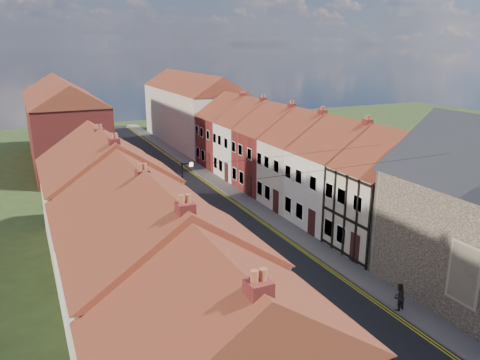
# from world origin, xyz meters

# --- Properties ---
(road) EXTENTS (7.00, 90.00, 0.02)m
(road) POSITION_xyz_m (0.00, 30.00, 0.01)
(road) COLOR black
(road) RESTS_ON ground
(pavement_left) EXTENTS (1.80, 90.00, 0.12)m
(pavement_left) POSITION_xyz_m (-4.40, 30.00, 0.06)
(pavement_left) COLOR slate
(pavement_left) RESTS_ON ground
(pavement_right) EXTENTS (1.80, 90.00, 0.12)m
(pavement_right) POSITION_xyz_m (4.40, 30.00, 0.06)
(pavement_right) COLOR slate
(pavement_right) RESTS_ON ground
(cottage_r_tudor) EXTENTS (8.30, 5.20, 9.00)m
(cottage_r_tudor) POSITION_xyz_m (9.27, 12.70, 4.47)
(cottage_r_tudor) COLOR #B8B29B
(cottage_r_tudor) RESTS_ON ground
(cottage_r_white_near) EXTENTS (8.30, 6.00, 9.00)m
(cottage_r_white_near) POSITION_xyz_m (9.30, 18.10, 4.47)
(cottage_r_white_near) COLOR beige
(cottage_r_white_near) RESTS_ON ground
(cottage_r_cream_mid) EXTENTS (8.30, 5.20, 9.00)m
(cottage_r_cream_mid) POSITION_xyz_m (9.30, 23.50, 4.48)
(cottage_r_cream_mid) COLOR #B8B29B
(cottage_r_cream_mid) RESTS_ON ground
(cottage_r_pink) EXTENTS (8.30, 6.00, 9.00)m
(cottage_r_pink) POSITION_xyz_m (9.30, 28.90, 4.47)
(cottage_r_pink) COLOR maroon
(cottage_r_pink) RESTS_ON ground
(cottage_r_white_far) EXTENTS (8.30, 5.20, 9.00)m
(cottage_r_white_far) POSITION_xyz_m (9.30, 34.30, 4.48)
(cottage_r_white_far) COLOR beige
(cottage_r_white_far) RESTS_ON ground
(cottage_r_cream_far) EXTENTS (8.30, 6.00, 9.00)m
(cottage_r_cream_far) POSITION_xyz_m (9.30, 39.70, 4.47)
(cottage_r_cream_far) COLOR maroon
(cottage_r_cream_far) RESTS_ON ground
(cottage_l_cream) EXTENTS (8.30, 6.30, 9.10)m
(cottage_l_cream) POSITION_xyz_m (-9.30, 5.55, 4.52)
(cottage_l_cream) COLOR #B8B29B
(cottage_l_cream) RESTS_ON ground
(cottage_l_white) EXTENTS (8.30, 6.90, 8.80)m
(cottage_l_white) POSITION_xyz_m (-9.30, 11.95, 4.37)
(cottage_l_white) COLOR beige
(cottage_l_white) RESTS_ON ground
(cottage_l_brick_mid) EXTENTS (8.30, 5.70, 9.10)m
(cottage_l_brick_mid) POSITION_xyz_m (-9.30, 18.05, 4.53)
(cottage_l_brick_mid) COLOR #B8B29B
(cottage_l_brick_mid) RESTS_ON ground
(cottage_l_pink) EXTENTS (8.30, 6.30, 8.80)m
(cottage_l_pink) POSITION_xyz_m (-9.30, 23.85, 4.37)
(cottage_l_pink) COLOR beige
(cottage_l_pink) RESTS_ON ground
(block_right_far) EXTENTS (8.30, 24.20, 10.50)m
(block_right_far) POSITION_xyz_m (9.30, 55.00, 5.29)
(block_right_far) COLOR #B8B29B
(block_right_far) RESTS_ON ground
(block_left_far) EXTENTS (8.30, 24.20, 10.50)m
(block_left_far) POSITION_xyz_m (-9.30, 50.00, 5.29)
(block_left_far) COLOR maroon
(block_left_far) RESTS_ON ground
(lamppost) EXTENTS (0.88, 0.15, 6.00)m
(lamppost) POSITION_xyz_m (-3.81, 20.00, 3.54)
(lamppost) COLOR black
(lamppost) RESTS_ON pavement_left
(car_near) EXTENTS (2.30, 4.42, 1.44)m
(car_near) POSITION_xyz_m (-3.20, 8.73, 0.72)
(car_near) COLOR black
(car_near) RESTS_ON ground
(car_mid) EXTENTS (2.06, 4.05, 1.27)m
(car_mid) POSITION_xyz_m (-1.50, 28.36, 0.64)
(car_mid) COLOR #ADB1B5
(car_mid) RESTS_ON ground
(car_distant) EXTENTS (2.78, 4.76, 1.25)m
(car_distant) POSITION_xyz_m (-2.80, 56.03, 0.62)
(car_distant) COLOR #989C9F
(car_distant) RESTS_ON ground
(pedestrian_right) EXTENTS (0.86, 0.72, 1.58)m
(pedestrian_right) POSITION_xyz_m (3.70, 5.62, 0.91)
(pedestrian_right) COLOR black
(pedestrian_right) RESTS_ON pavement_right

